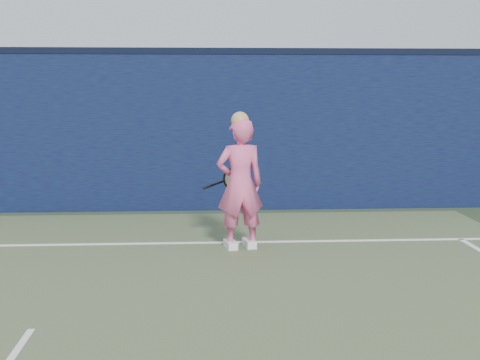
{
  "coord_description": "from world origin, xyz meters",
  "views": [
    {
      "loc": [
        1.4,
        -4.36,
        1.99
      ],
      "look_at": [
        1.89,
        3.73,
        0.86
      ],
      "focal_mm": 50.0,
      "sensor_mm": 36.0,
      "label": 1
    }
  ],
  "objects": [
    {
      "name": "racket",
      "position": [
        1.78,
        4.17,
        0.8
      ],
      "size": [
        0.51,
        0.21,
        0.28
      ],
      "rotation": [
        0.0,
        0.0,
        0.23
      ],
      "color": "black",
      "rests_on": "ground"
    },
    {
      "name": "wall_cap",
      "position": [
        0.0,
        6.5,
        2.55
      ],
      "size": [
        24.0,
        0.42,
        0.1
      ],
      "primitive_type": "cube",
      "color": "black",
      "rests_on": "backstop_wall"
    },
    {
      "name": "backstop_wall",
      "position": [
        0.0,
        6.5,
        1.25
      ],
      "size": [
        24.0,
        0.4,
        2.5
      ],
      "primitive_type": "cube",
      "color": "#0B0D34",
      "rests_on": "ground"
    },
    {
      "name": "player",
      "position": [
        1.89,
        3.73,
        0.81
      ],
      "size": [
        0.65,
        0.5,
        1.69
      ],
      "rotation": [
        0.0,
        0.0,
        3.34
      ],
      "color": "#ED5C91",
      "rests_on": "ground"
    }
  ]
}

